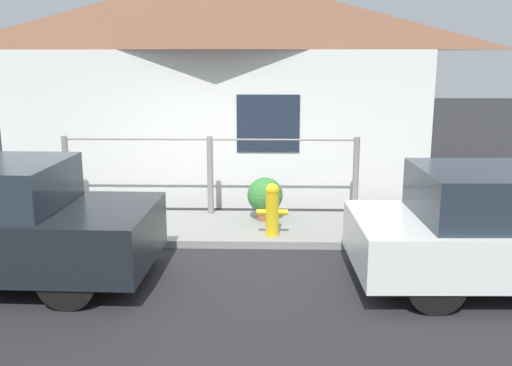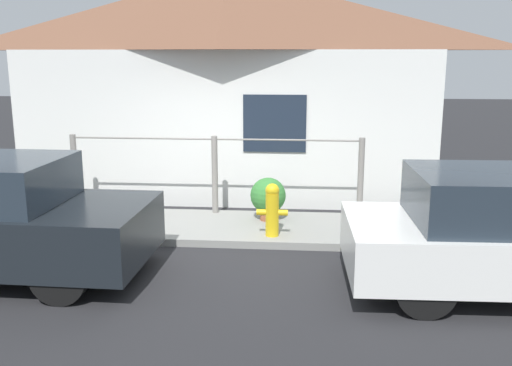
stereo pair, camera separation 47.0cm
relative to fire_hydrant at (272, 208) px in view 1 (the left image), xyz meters
name	(u,v)px [view 1 (the left image)]	position (x,y,z in m)	size (l,w,h in m)	color
ground_plane	(200,249)	(-1.03, -0.31, -0.52)	(60.00, 60.00, 0.00)	#262628
sidewalk	(206,228)	(-1.03, 0.52, -0.47)	(24.00, 1.65, 0.11)	gray
house	(218,21)	(-1.03, 2.93, 2.80)	(8.01, 2.23, 4.23)	white
fence	(210,172)	(-1.03, 1.19, 0.30)	(4.90, 0.10, 1.30)	gray
fire_hydrant	(272,208)	(0.00, 0.00, 0.00)	(0.46, 0.20, 0.78)	yellow
potted_plant_near_hydrant	(265,196)	(-0.11, 0.82, -0.02)	(0.57, 0.57, 0.69)	#9E5638
potted_plant_by_fence	(44,199)	(-3.76, 1.00, -0.13)	(0.36, 0.36, 0.52)	slate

